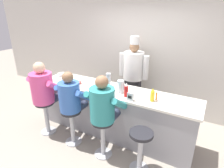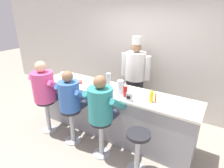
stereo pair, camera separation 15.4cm
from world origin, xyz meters
name	(u,v)px [view 1 (the left image)]	position (x,y,z in m)	size (l,w,h in m)	color
ground_plane	(105,141)	(0.00, 0.00, 0.00)	(20.00, 20.00, 0.00)	#9E9384
wall_back	(141,55)	(0.00, 1.74, 1.35)	(10.00, 0.06, 2.70)	beige
diner_counter	(113,112)	(0.00, 0.34, 0.49)	(3.18, 0.69, 0.97)	gray
ketchup_bottle_red	(126,90)	(0.34, 0.18, 1.09)	(0.07, 0.07, 0.26)	red
mustard_bottle_yellow	(152,95)	(0.79, 0.24, 1.08)	(0.07, 0.07, 0.23)	yellow
hot_sauce_bottle_orange	(156,96)	(0.84, 0.30, 1.04)	(0.03, 0.03, 0.14)	orange
water_pitcher_clear	(121,86)	(0.18, 0.29, 1.09)	(0.14, 0.12, 0.23)	silver
breakfast_plate	(91,89)	(-0.36, 0.12, 0.99)	(0.25, 0.25, 0.05)	white
cereal_bowl	(78,83)	(-0.76, 0.25, 1.00)	(0.13, 0.13, 0.05)	#B24C47
coffee_mug_white	(60,75)	(-1.39, 0.40, 1.01)	(0.13, 0.09, 0.08)	white
coffee_mug_blue	(65,78)	(-1.13, 0.27, 1.02)	(0.15, 0.10, 0.10)	#4C7AB2
cup_stack_steel	(109,81)	(-0.08, 0.30, 1.13)	(0.09, 0.09, 0.32)	#B7BABF
napkin_dispenser_chrome	(131,96)	(0.47, 0.09, 1.04)	(0.10, 0.06, 0.14)	silver
diner_seated_pink	(44,90)	(-1.19, -0.26, 0.94)	(0.63, 0.62, 1.50)	#B2B5BA
diner_seated_blue	(71,99)	(-0.52, -0.27, 0.91)	(0.57, 0.56, 1.43)	#B2B5BA
diner_seated_teal	(103,107)	(0.16, -0.27, 0.93)	(0.60, 0.60, 1.47)	#B2B5BA
empty_stool_round	(140,145)	(0.83, -0.30, 0.47)	(0.36, 0.36, 0.70)	#B2B5BA
cook_in_whites_near	(133,72)	(-0.03, 1.37, 1.01)	(0.72, 0.46, 1.84)	#232328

